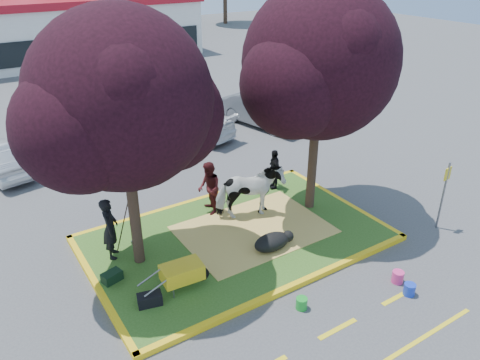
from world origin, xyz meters
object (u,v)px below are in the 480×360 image
wheelbarrow (182,272)px  car_silver (1,158)px  handler (110,228)px  bucket_pink (398,277)px  calf (272,242)px  bucket_green (302,303)px  sign_post (444,189)px  bucket_blue (409,289)px  cow (250,192)px

wheelbarrow → car_silver: 10.11m
handler → bucket_pink: size_ratio=5.45×
calf → bucket_green: size_ratio=3.69×
sign_post → bucket_blue: (-3.18, -1.58, -1.15)m
wheelbarrow → bucket_blue: size_ratio=5.84×
bucket_green → bucket_pink: 2.72m
cow → calf: cow is taller
bucket_blue → calf: bearing=119.6°
sign_post → cow: bearing=136.3°
calf → handler: (-3.76, 2.07, 0.63)m
handler → sign_post: (8.76, -3.68, 0.29)m
handler → wheelbarrow: (0.98, -2.22, -0.40)m
sign_post → car_silver: 15.32m
bucket_pink → handler: bearing=140.0°
bucket_green → bucket_blue: bearing=-22.4°
cow → bucket_pink: (1.50, -4.50, -0.84)m
cow → wheelbarrow: bearing=136.0°
bucket_blue → bucket_pink: bearing=74.1°
cow → handler: 4.22m
handler → bucket_green: (3.05, -4.22, -0.87)m
sign_post → bucket_blue: bearing=-160.6°
bucket_blue → car_silver: bearing=119.4°
bucket_pink → bucket_blue: bearing=-105.9°
calf → handler: handler is taller
wheelbarrow → bucket_pink: wheelbarrow is taller
sign_post → calf: bearing=155.1°
bucket_pink → cow: bearing=108.4°
handler → bucket_green: 5.28m
handler → bucket_blue: handler is taller
cow → sign_post: (4.55, -3.39, 0.30)m
handler → car_silver: bearing=36.2°
handler → bucket_green: bearing=-120.2°
bucket_green → bucket_blue: (2.52, -1.04, 0.01)m
bucket_green → car_silver: size_ratio=0.08×
calf → wheelbarrow: bearing=161.3°
wheelbarrow → bucket_green: (2.07, -2.01, -0.47)m
cow → calf: bearing=-179.0°
car_silver → sign_post: bearing=122.2°
wheelbarrow → sign_post: bearing=-6.4°
cow → bucket_green: cow is taller
handler → wheelbarrow: 2.46m
handler → car_silver: handler is taller
car_silver → bucket_green: bearing=101.2°
calf → wheelbarrow: size_ratio=0.60×
handler → sign_post: bearing=-88.9°
cow → car_silver: 9.78m
cow → bucket_blue: (1.36, -4.97, -0.85)m
bucket_blue → cow: bearing=105.3°
bucket_green → bucket_pink: (2.66, -0.57, 0.01)m
wheelbarrow → handler: bearing=118.1°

